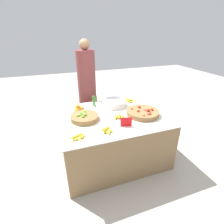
{
  "coord_description": "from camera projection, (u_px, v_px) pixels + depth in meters",
  "views": [
    {
      "loc": [
        -0.73,
        -2.01,
        1.76
      ],
      "look_at": [
        0.0,
        0.0,
        0.75
      ],
      "focal_mm": 28.0,
      "sensor_mm": 36.0,
      "label": 1
    }
  ],
  "objects": [
    {
      "name": "ground_plane",
      "position": [
        112.0,
        156.0,
        2.68
      ],
      "size": [
        12.0,
        12.0,
        0.0
      ],
      "primitive_type": "plane",
      "color": "#ADA599"
    },
    {
      "name": "market_table",
      "position": [
        112.0,
        137.0,
        2.53
      ],
      "size": [
        1.47,
        1.15,
        0.7
      ],
      "color": "olive",
      "rests_on": "ground_plane"
    },
    {
      "name": "lime_bowl",
      "position": [
        85.0,
        117.0,
        2.25
      ],
      "size": [
        0.36,
        0.36,
        0.1
      ],
      "color": "olive",
      "rests_on": "market_table"
    },
    {
      "name": "tomato_basket",
      "position": [
        143.0,
        113.0,
        2.38
      ],
      "size": [
        0.44,
        0.44,
        0.11
      ],
      "color": "olive",
      "rests_on": "market_table"
    },
    {
      "name": "orange_pile",
      "position": [
        78.0,
        109.0,
        2.45
      ],
      "size": [
        0.15,
        0.12,
        0.12
      ],
      "color": "orange",
      "rests_on": "market_table"
    },
    {
      "name": "metal_bowl",
      "position": [
        114.0,
        103.0,
        2.67
      ],
      "size": [
        0.37,
        0.37,
        0.09
      ],
      "color": "silver",
      "rests_on": "market_table"
    },
    {
      "name": "price_sign",
      "position": [
        126.0,
        122.0,
        2.09
      ],
      "size": [
        0.14,
        0.04,
        0.12
      ],
      "rotation": [
        0.0,
        0.0,
        -0.24
      ],
      "color": "red",
      "rests_on": "market_table"
    },
    {
      "name": "veg_bundle",
      "position": [
        94.0,
        101.0,
        2.64
      ],
      "size": [
        0.07,
        0.06,
        0.16
      ],
      "color": "#428438",
      "rests_on": "market_table"
    },
    {
      "name": "banana_bunch_back_center",
      "position": [
        129.0,
        100.0,
        2.83
      ],
      "size": [
        0.19,
        0.2,
        0.06
      ],
      "color": "yellow",
      "rests_on": "market_table"
    },
    {
      "name": "banana_bunch_middle_right",
      "position": [
        78.0,
        137.0,
        1.87
      ],
      "size": [
        0.2,
        0.16,
        0.05
      ],
      "color": "yellow",
      "rests_on": "market_table"
    },
    {
      "name": "banana_bunch_front_center",
      "position": [
        119.0,
        117.0,
        2.3
      ],
      "size": [
        0.17,
        0.17,
        0.05
      ],
      "color": "yellow",
      "rests_on": "market_table"
    },
    {
      "name": "banana_bunch_front_left",
      "position": [
        106.0,
        130.0,
        2.0
      ],
      "size": [
        0.17,
        0.18,
        0.06
      ],
      "color": "yellow",
      "rests_on": "market_table"
    },
    {
      "name": "vendor_person",
      "position": [
        87.0,
        92.0,
        3.06
      ],
      "size": [
        0.31,
        0.31,
        1.63
      ],
      "color": "brown",
      "rests_on": "ground_plane"
    }
  ]
}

